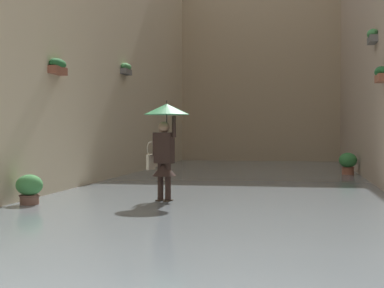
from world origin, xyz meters
name	(u,v)px	position (x,y,z in m)	size (l,w,h in m)	color
ground_plane	(230,188)	(0.00, -12.71, 0.00)	(63.54, 63.54, 0.00)	slate
flood_water	(230,186)	(0.00, -12.71, 0.04)	(8.44, 31.41, 0.07)	slate
building_facade_right	(63,20)	(4.72, -12.70, 4.66)	(2.04, 29.41, 9.32)	beige
building_facade_far	(261,32)	(0.00, -26.31, 6.45)	(11.24, 1.80, 12.91)	tan
person_wading	(165,134)	(0.92, -8.95, 1.47)	(0.94, 0.94, 2.15)	#2D2319
potted_plant_near_left	(348,163)	(-3.45, -17.12, 0.46)	(0.59, 0.59, 0.80)	#9E563D
potted_plant_far_right	(29,189)	(3.44, -7.94, 0.37)	(0.53, 0.53, 0.66)	brown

